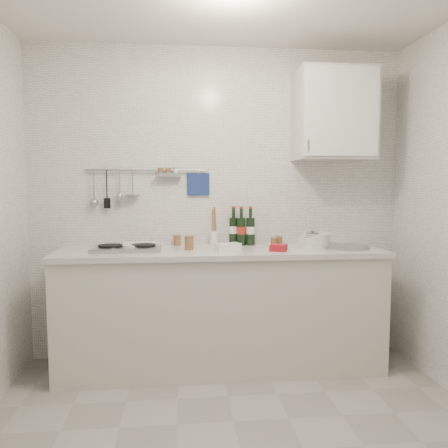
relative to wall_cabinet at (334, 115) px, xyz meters
name	(u,v)px	position (x,y,z in m)	size (l,w,h in m)	color
back_wall	(218,204)	(-0.90, 0.18, -0.70)	(3.00, 0.02, 2.50)	silver
counter	(222,312)	(-0.89, -0.12, -1.52)	(2.44, 0.64, 0.96)	#BCB7AD
wall_rail	(143,182)	(-1.50, 0.15, -0.52)	(0.98, 0.09, 0.34)	#93969B
wall_cabinet	(334,115)	(0.00, 0.00, 0.00)	(0.60, 0.38, 0.70)	#BCB7AD
plate_stack_hob	(138,246)	(-1.52, -0.05, -1.01)	(0.32, 0.31, 0.04)	#44569C
plate_stack_sink	(314,241)	(-0.18, -0.10, -0.98)	(0.28, 0.27, 0.12)	white
wine_bottles	(242,226)	(-0.71, 0.10, -0.87)	(0.20, 0.12, 0.31)	black
butter_dish	(228,247)	(-0.86, -0.21, -1.00)	(0.19, 0.09, 0.06)	white
strawberry_punnet	(278,248)	(-0.49, -0.25, -1.01)	(0.12, 0.12, 0.05)	#A9122A
utensil_crock	(214,236)	(-0.94, 0.13, -0.96)	(0.07, 0.07, 0.31)	white
jar_a	(177,240)	(-1.23, 0.13, -0.98)	(0.06, 0.06, 0.09)	brown
jar_b	(279,240)	(-0.41, 0.09, -0.99)	(0.06, 0.06, 0.07)	brown
jar_c	(274,241)	(-0.46, 0.03, -0.99)	(0.06, 0.06, 0.07)	brown
jar_d	(189,242)	(-1.14, -0.13, -0.97)	(0.07, 0.07, 0.11)	brown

